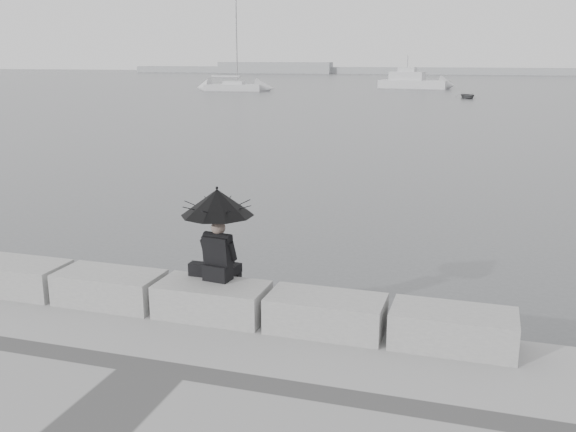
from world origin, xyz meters
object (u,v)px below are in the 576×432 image
(seated_person, at_px, (217,215))
(dinghy, at_px, (467,96))
(sailboat_left, at_px, (234,86))
(motor_cruiser, at_px, (413,82))

(seated_person, xyz_separation_m, dinghy, (1.35, 61.64, -1.72))
(seated_person, xyz_separation_m, sailboat_left, (-27.32, 68.24, -1.45))
(motor_cruiser, bearing_deg, sailboat_left, -140.47)
(motor_cruiser, height_order, dinghy, motor_cruiser)
(seated_person, height_order, sailboat_left, sailboat_left)
(dinghy, bearing_deg, sailboat_left, 153.09)
(seated_person, relative_size, dinghy, 0.45)
(seated_person, distance_m, sailboat_left, 73.52)
(motor_cruiser, xyz_separation_m, dinghy, (7.78, -19.37, -0.63))
(sailboat_left, height_order, motor_cruiser, sailboat_left)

